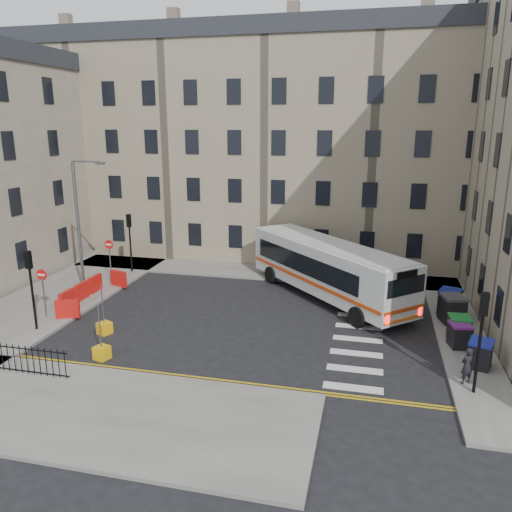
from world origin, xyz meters
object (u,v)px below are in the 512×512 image
at_px(bollard_chevron, 102,353).
at_px(wheelie_bin_c, 459,328).
at_px(wheelie_bin_e, 450,301).
at_px(pedestrian, 467,366).
at_px(wheelie_bin_b, 460,335).
at_px(wheelie_bin_d, 452,309).
at_px(wheelie_bin_a, 480,354).
at_px(bus, 327,267).
at_px(streetlamp, 78,225).
at_px(bollard_yellow, 105,328).

bearing_deg(bollard_chevron, wheelie_bin_c, 19.04).
xyz_separation_m(wheelie_bin_e, pedestrian, (-0.37, -7.96, 0.08)).
bearing_deg(wheelie_bin_b, bollard_chevron, -175.09).
relative_size(wheelie_bin_d, bollard_chevron, 2.57).
xyz_separation_m(wheelie_bin_b, pedestrian, (-0.26, -3.59, 0.19)).
bearing_deg(wheelie_bin_a, bus, 151.61).
bearing_deg(wheelie_bin_a, wheelie_bin_d, 113.44).
xyz_separation_m(streetlamp, pedestrian, (21.39, -6.83, -3.42)).
distance_m(bus, bollard_chevron, 13.97).
bearing_deg(wheelie_bin_d, bollard_chevron, -167.43).
distance_m(wheelie_bin_a, bollard_chevron, 16.60).
distance_m(wheelie_bin_b, bollard_chevron, 16.51).
bearing_deg(wheelie_bin_c, bollard_chevron, -164.45).
xyz_separation_m(streetlamp, wheelie_bin_d, (21.73, -0.13, -3.46)).
relative_size(bus, wheelie_bin_e, 7.21).
bearing_deg(wheelie_bin_d, wheelie_bin_e, 74.87).
bearing_deg(streetlamp, wheelie_bin_e, 2.98).
relative_size(wheelie_bin_c, wheelie_bin_e, 0.80).
bearing_deg(wheelie_bin_c, wheelie_bin_b, -99.35).
distance_m(streetlamp, wheelie_bin_c, 22.16).
height_order(bus, bollard_chevron, bus).
height_order(wheelie_bin_d, bollard_yellow, wheelie_bin_d).
xyz_separation_m(wheelie_bin_d, wheelie_bin_e, (0.03, 1.26, -0.04)).
bearing_deg(bollard_yellow, bus, 37.42).
relative_size(bus, wheelie_bin_b, 9.21).
bearing_deg(streetlamp, wheelie_bin_a, -13.09).
bearing_deg(wheelie_bin_a, bollard_yellow, -161.04).
bearing_deg(pedestrian, wheelie_bin_b, -125.67).
relative_size(streetlamp, wheelie_bin_b, 6.80).
distance_m(wheelie_bin_a, pedestrian, 1.86).
bearing_deg(wheelie_bin_c, pedestrian, -97.95).
bearing_deg(wheelie_bin_b, wheelie_bin_a, -85.75).
height_order(wheelie_bin_a, wheelie_bin_b, wheelie_bin_a).
distance_m(bus, wheelie_bin_a, 10.65).
bearing_deg(bollard_yellow, wheelie_bin_b, 7.32).
distance_m(wheelie_bin_b, bollard_yellow, 17.27).
height_order(streetlamp, wheelie_bin_b, streetlamp).
bearing_deg(pedestrian, wheelie_bin_a, -147.52).
distance_m(bus, wheelie_bin_e, 7.07).
distance_m(wheelie_bin_a, bollard_yellow, 17.69).
distance_m(wheelie_bin_a, wheelie_bin_c, 2.68).
xyz_separation_m(wheelie_bin_b, wheelie_bin_d, (0.08, 3.12, 0.15)).
height_order(bus, bollard_yellow, bus).
relative_size(bus, wheelie_bin_a, 8.38).
relative_size(bollard_yellow, bollard_chevron, 1.00).
xyz_separation_m(wheelie_bin_c, pedestrian, (-0.34, -4.31, 0.15)).
distance_m(wheelie_bin_b, pedestrian, 3.60).
bearing_deg(wheelie_bin_a, pedestrian, -97.97).
xyz_separation_m(streetlamp, wheelie_bin_c, (21.72, -2.52, -3.57)).
xyz_separation_m(streetlamp, wheelie_bin_e, (21.76, 1.13, -3.50)).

